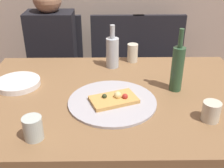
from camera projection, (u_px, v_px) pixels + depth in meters
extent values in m
cube|color=olive|center=(115.00, 97.00, 1.43)|extent=(1.45, 0.98, 0.04)
cylinder|color=olive|center=(21.00, 112.00, 1.97)|extent=(0.06, 0.06, 0.70)
cylinder|color=olive|center=(205.00, 110.00, 1.98)|extent=(0.06, 0.06, 0.70)
cylinder|color=#ADADB2|center=(112.00, 102.00, 1.33)|extent=(0.43, 0.43, 0.01)
cube|color=tan|center=(114.00, 100.00, 1.32)|extent=(0.25, 0.20, 0.02)
sphere|color=#EAD184|center=(118.00, 95.00, 1.32)|extent=(0.04, 0.04, 0.04)
sphere|color=#2D381E|center=(104.00, 96.00, 1.32)|extent=(0.02, 0.02, 0.02)
sphere|color=#B22D23|center=(125.00, 96.00, 1.31)|extent=(0.03, 0.03, 0.03)
cylinder|color=#2D5133|center=(177.00, 69.00, 1.40)|extent=(0.06, 0.06, 0.23)
cylinder|color=#2D5133|center=(181.00, 38.00, 1.32)|extent=(0.02, 0.02, 0.09)
cylinder|color=#B2BCC1|center=(112.00, 53.00, 1.67)|extent=(0.08, 0.08, 0.18)
cylinder|color=#B2BCC1|center=(112.00, 32.00, 1.61)|extent=(0.03, 0.03, 0.08)
cylinder|color=#B7C6BC|center=(33.00, 128.00, 1.08)|extent=(0.08, 0.08, 0.10)
cylinder|color=beige|center=(211.00, 111.00, 1.19)|extent=(0.08, 0.08, 0.09)
cylinder|color=beige|center=(133.00, 53.00, 1.76)|extent=(0.07, 0.07, 0.12)
cylinder|color=white|center=(18.00, 83.00, 1.49)|extent=(0.24, 0.24, 0.03)
cube|color=black|center=(55.00, 76.00, 2.26)|extent=(0.44, 0.44, 0.05)
cube|color=black|center=(56.00, 42.00, 2.33)|extent=(0.44, 0.04, 0.45)
cylinder|color=black|center=(78.00, 113.00, 2.21)|extent=(0.04, 0.04, 0.42)
cylinder|color=black|center=(30.00, 113.00, 2.20)|extent=(0.04, 0.04, 0.42)
cylinder|color=black|center=(81.00, 90.00, 2.54)|extent=(0.04, 0.04, 0.42)
cylinder|color=black|center=(40.00, 90.00, 2.54)|extent=(0.04, 0.04, 0.42)
cube|color=black|center=(118.00, 76.00, 2.27)|extent=(0.44, 0.44, 0.05)
cube|color=black|center=(117.00, 41.00, 2.34)|extent=(0.44, 0.04, 0.45)
cylinder|color=black|center=(142.00, 112.00, 2.21)|extent=(0.04, 0.04, 0.42)
cylinder|color=black|center=(94.00, 113.00, 2.21)|extent=(0.04, 0.04, 0.42)
cylinder|color=black|center=(137.00, 89.00, 2.55)|extent=(0.04, 0.04, 0.42)
cylinder|color=black|center=(96.00, 90.00, 2.54)|extent=(0.04, 0.04, 0.42)
cube|color=black|center=(160.00, 75.00, 2.27)|extent=(0.44, 0.44, 0.05)
cube|color=black|center=(158.00, 41.00, 2.34)|extent=(0.44, 0.04, 0.45)
cylinder|color=black|center=(185.00, 112.00, 2.22)|extent=(0.04, 0.04, 0.42)
cylinder|color=black|center=(138.00, 112.00, 2.21)|extent=(0.04, 0.04, 0.42)
cylinder|color=black|center=(174.00, 89.00, 2.55)|extent=(0.04, 0.04, 0.42)
cylinder|color=black|center=(134.00, 89.00, 2.55)|extent=(0.04, 0.04, 0.42)
cube|color=black|center=(52.00, 45.00, 2.16)|extent=(0.36, 0.22, 0.52)
cylinder|color=black|center=(61.00, 86.00, 2.10)|extent=(0.12, 0.40, 0.12)
cylinder|color=black|center=(40.00, 86.00, 2.10)|extent=(0.12, 0.40, 0.12)
cylinder|color=black|center=(60.00, 126.00, 2.03)|extent=(0.11, 0.11, 0.45)
cylinder|color=black|center=(38.00, 126.00, 2.03)|extent=(0.11, 0.11, 0.45)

